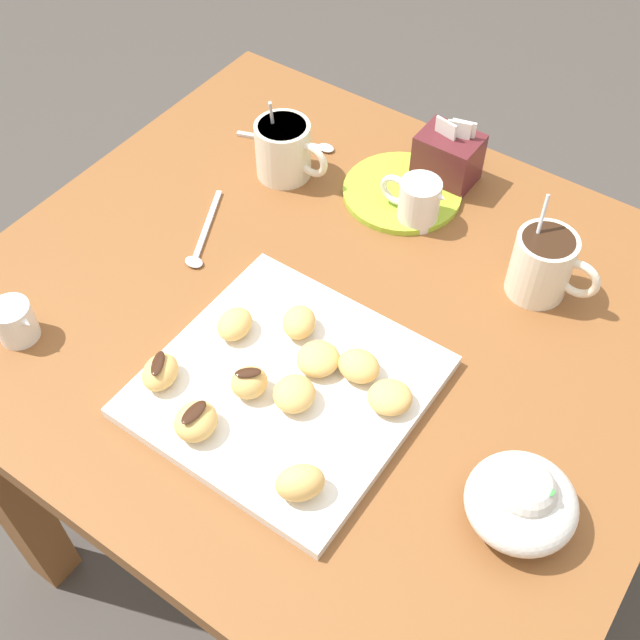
{
  "coord_description": "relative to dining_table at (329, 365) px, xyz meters",
  "views": [
    {
      "loc": [
        0.39,
        -0.58,
        1.55
      ],
      "look_at": [
        0.01,
        -0.04,
        0.76
      ],
      "focal_mm": 44.58,
      "sensor_mm": 36.0,
      "label": 1
    }
  ],
  "objects": [
    {
      "name": "dining_table",
      "position": [
        0.0,
        0.0,
        0.0
      ],
      "size": [
        0.94,
        0.84,
        0.74
      ],
      "color": "brown",
      "rests_on": "ground_plane"
    },
    {
      "name": "pastry_plate_square",
      "position": [
        0.03,
        -0.15,
        0.15
      ],
      "size": [
        0.31,
        0.31,
        0.02
      ],
      "primitive_type": "cube",
      "color": "silver",
      "rests_on": "dining_table"
    },
    {
      "name": "coffee_mug_cream_right",
      "position": [
        0.22,
        0.18,
        0.19
      ],
      "size": [
        0.12,
        0.08,
        0.14
      ],
      "color": "silver",
      "rests_on": "dining_table"
    },
    {
      "name": "beignet_8",
      "position": [
        0.1,
        -0.08,
        0.17
      ],
      "size": [
        0.05,
        0.05,
        0.03
      ],
      "primitive_type": "ellipsoid",
      "rotation": [
        0.0,
        0.0,
        1.57
      ],
      "color": "#E5B260",
      "rests_on": "pastry_plate_square"
    },
    {
      "name": "beignet_5",
      "position": [
        -0.01,
        -0.26,
        0.17
      ],
      "size": [
        0.06,
        0.06,
        0.04
      ],
      "primitive_type": "ellipsoid",
      "rotation": [
        0.0,
        0.0,
        1.76
      ],
      "color": "#E5B260",
      "rests_on": "pastry_plate_square"
    },
    {
      "name": "beignet_3",
      "position": [
        0.06,
        -0.16,
        0.17
      ],
      "size": [
        0.06,
        0.07,
        0.03
      ],
      "primitive_type": "ellipsoid",
      "rotation": [
        0.0,
        0.0,
        0.35
      ],
      "color": "#E5B260",
      "rests_on": "pastry_plate_square"
    },
    {
      "name": "beignet_4",
      "position": [
        0.01,
        -0.18,
        0.17
      ],
      "size": [
        0.06,
        0.06,
        0.04
      ],
      "primitive_type": "ellipsoid",
      "rotation": [
        0.0,
        0.0,
        4.21
      ],
      "color": "#E5B260",
      "rests_on": "pastry_plate_square"
    },
    {
      "name": "beignet_7",
      "position": [
        -0.09,
        -0.23,
        0.17
      ],
      "size": [
        0.05,
        0.06,
        0.03
      ],
      "primitive_type": "ellipsoid",
      "rotation": [
        0.0,
        0.0,
        1.85
      ],
      "color": "#E5B260",
      "rests_on": "pastry_plate_square"
    },
    {
      "name": "chocolate_drizzle_4",
      "position": [
        0.01,
        -0.18,
        0.19
      ],
      "size": [
        0.03,
        0.03,
        0.0
      ],
      "primitive_type": "ellipsoid",
      "rotation": [
        0.0,
        0.0,
        3.87
      ],
      "color": "#381E11",
      "rests_on": "beignet_4"
    },
    {
      "name": "chocolate_drizzle_7",
      "position": [
        -0.09,
        -0.23,
        0.19
      ],
      "size": [
        0.03,
        0.04,
        0.0
      ],
      "primitive_type": "ellipsoid",
      "rotation": [
        0.0,
        0.0,
        2.07
      ],
      "color": "#381E11",
      "rests_on": "beignet_7"
    },
    {
      "name": "loose_spoon_by_plate",
      "position": [
        -0.22,
        -0.0,
        0.14
      ],
      "size": [
        0.08,
        0.15,
        0.01
      ],
      "color": "silver",
      "rests_on": "dining_table"
    },
    {
      "name": "chocolate_drizzle_5",
      "position": [
        -0.01,
        -0.26,
        0.19
      ],
      "size": [
        0.02,
        0.04,
        0.0
      ],
      "primitive_type": "ellipsoid",
      "rotation": [
        0.0,
        0.0,
        1.55
      ],
      "color": "#381E11",
      "rests_on": "beignet_5"
    },
    {
      "name": "ground_plane",
      "position": [
        0.0,
        0.0,
        -0.6
      ],
      "size": [
        8.0,
        8.0,
        0.0
      ],
      "primitive_type": "plane",
      "color": "#423D38"
    },
    {
      "name": "beignet_2",
      "position": [
        -0.0,
        -0.07,
        0.17
      ],
      "size": [
        0.06,
        0.06,
        0.03
      ],
      "primitive_type": "ellipsoid",
      "rotation": [
        0.0,
        0.0,
        5.2
      ],
      "color": "#E5B260",
      "rests_on": "pastry_plate_square"
    },
    {
      "name": "ice_cream_bowl",
      "position": [
        0.34,
        -0.14,
        0.18
      ],
      "size": [
        0.12,
        0.12,
        0.09
      ],
      "color": "silver",
      "rests_on": "dining_table"
    },
    {
      "name": "beignet_1",
      "position": [
        -0.07,
        -0.12,
        0.17
      ],
      "size": [
        0.05,
        0.06,
        0.03
      ],
      "primitive_type": "ellipsoid",
      "rotation": [
        0.0,
        0.0,
        0.15
      ],
      "color": "#E5B260",
      "rests_on": "pastry_plate_square"
    },
    {
      "name": "cream_pitcher_white",
      "position": [
        0.01,
        0.21,
        0.18
      ],
      "size": [
        0.1,
        0.06,
        0.07
      ],
      "color": "silver",
      "rests_on": "dining_table"
    },
    {
      "name": "beignet_6",
      "position": [
        0.13,
        -0.25,
        0.17
      ],
      "size": [
        0.07,
        0.07,
        0.04
      ],
      "primitive_type": "ellipsoid",
      "rotation": [
        0.0,
        0.0,
        5.55
      ],
      "color": "#E5B260",
      "rests_on": "pastry_plate_square"
    },
    {
      "name": "sugar_caddy",
      "position": [
        0.0,
        0.31,
        0.18
      ],
      "size": [
        0.09,
        0.07,
        0.11
      ],
      "color": "#561E23",
      "rests_on": "dining_table"
    },
    {
      "name": "coffee_mug_cream_left",
      "position": [
        -0.21,
        0.18,
        0.19
      ],
      "size": [
        0.12,
        0.08,
        0.14
      ],
      "color": "silver",
      "rests_on": "dining_table"
    },
    {
      "name": "chocolate_sauce_pitcher",
      "position": [
        -0.3,
        -0.27,
        0.17
      ],
      "size": [
        0.09,
        0.05,
        0.06
      ],
      "color": "silver",
      "rests_on": "dining_table"
    },
    {
      "name": "beignet_0",
      "position": [
        0.05,
        -0.1,
        0.17
      ],
      "size": [
        0.06,
        0.06,
        0.03
      ],
      "primitive_type": "ellipsoid",
      "rotation": [
        0.0,
        0.0,
        6.1
      ],
      "color": "#E5B260",
      "rests_on": "pastry_plate_square"
    },
    {
      "name": "beignet_9",
      "position": [
        0.15,
        -0.1,
        0.17
      ],
      "size": [
        0.07,
        0.07,
        0.03
      ],
      "primitive_type": "ellipsoid",
      "rotation": [
        0.0,
        0.0,
        5.36
      ],
      "color": "#E5B260",
      "rests_on": "pastry_plate_square"
    },
    {
      "name": "loose_spoon_near_saucer",
      "position": [
        -0.24,
        0.25,
        0.14
      ],
      "size": [
        0.16,
        0.06,
        0.01
      ],
      "color": "silver",
      "rests_on": "dining_table"
    },
    {
      "name": "saucer_lime_left",
      "position": [
        -0.04,
        0.24,
        0.14
      ],
      "size": [
        0.18,
        0.18,
        0.01
      ],
      "primitive_type": "cylinder",
      "color": "#9EC633",
      "rests_on": "dining_table"
    }
  ]
}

